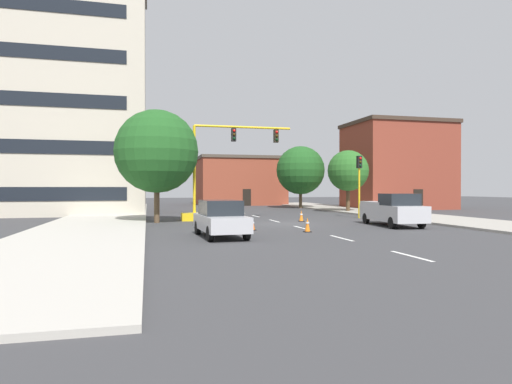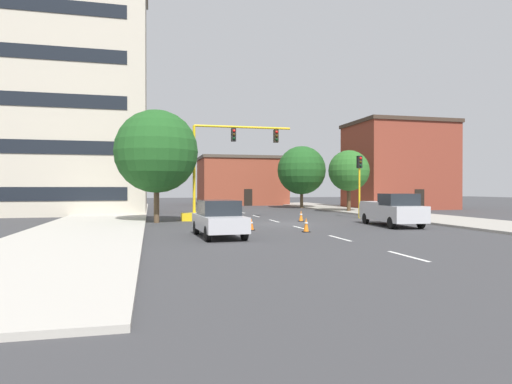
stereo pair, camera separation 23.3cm
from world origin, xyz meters
The scene contains 22 objects.
ground_plane centered at (0.00, 0.00, 0.00)m, with size 160.00×160.00×0.00m, color #38383A.
sidewalk_left centered at (-11.79, 8.00, 0.07)m, with size 6.00×56.00×0.14m, color #B2ADA3.
sidewalk_right centered at (11.79, 8.00, 0.07)m, with size 6.00×56.00×0.14m, color #9E998E.
lane_stripe_seg_0 centered at (0.00, -14.00, 0.00)m, with size 0.16×2.40×0.01m, color silver.
lane_stripe_seg_1 centered at (0.00, -8.50, 0.00)m, with size 0.16×2.40×0.01m, color silver.
lane_stripe_seg_2 centered at (0.00, -3.00, 0.00)m, with size 0.16×2.40×0.01m, color silver.
lane_stripe_seg_3 centered at (0.00, 2.50, 0.00)m, with size 0.16×2.40×0.01m, color silver.
lane_stripe_seg_4 centered at (0.00, 8.00, 0.00)m, with size 0.16×2.40×0.01m, color silver.
lane_stripe_seg_5 centered at (0.00, 13.50, 0.00)m, with size 0.16×2.40×0.01m, color silver.
building_tall_left centered at (-16.82, 16.66, 11.26)m, with size 16.32×13.41×22.51m.
building_brick_center centered at (4.00, 33.48, 3.35)m, with size 11.81×9.26×6.68m.
building_row_right centered at (18.84, 17.34, 4.89)m, with size 10.75×8.34×9.76m.
traffic_signal_gantry centered at (-4.48, 4.09, 2.18)m, with size 8.01×1.20×6.83m.
traffic_light_pole_right centered at (7.18, 3.74, 3.53)m, with size 0.32×0.47×4.80m.
tree_right_mid centered at (9.98, 11.49, 3.97)m, with size 3.91×3.91×5.94m.
tree_left_near centered at (-8.08, 2.80, 4.75)m, with size 5.53×5.53×7.52m.
tree_right_far centered at (8.56, 20.94, 4.38)m, with size 5.59×5.59×7.18m.
pickup_truck_silver centered at (5.85, -3.19, 0.97)m, with size 2.47×5.55×1.99m.
sedan_silver_near_left centered at (-5.34, -6.72, 0.89)m, with size 2.11×4.60×1.74m.
traffic_cone_roadside_a centered at (1.68, 1.60, 0.38)m, with size 0.36×0.36×0.78m.
traffic_cone_roadside_b centered at (-0.53, -5.49, 0.38)m, with size 0.36×0.36×0.77m.
traffic_cone_roadside_c centered at (-3.10, -3.82, 0.32)m, with size 0.36×0.36×0.66m.
Camera 1 is at (-8.70, -27.18, 2.30)m, focal length 30.85 mm.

